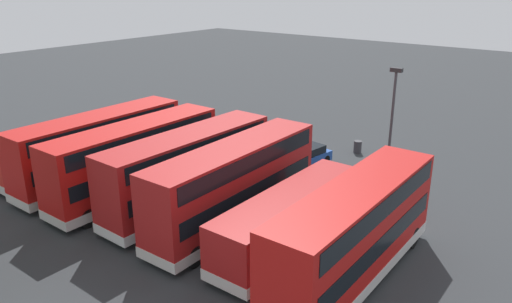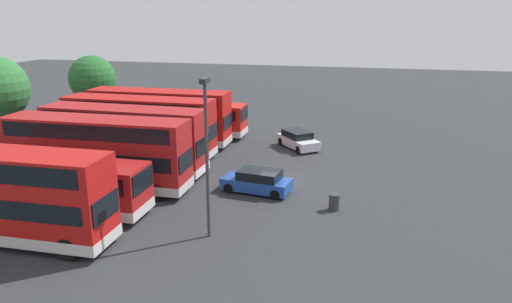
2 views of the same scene
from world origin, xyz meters
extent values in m
plane|color=#2D3033|center=(0.00, 0.00, 0.00)|extent=(140.00, 140.00, 0.00)
cube|color=silver|center=(-10.91, 11.61, 0.62)|extent=(2.72, 11.66, 0.55)
cube|color=black|center=(-10.85, 5.78, 2.25)|extent=(2.25, 0.08, 1.10)
cylinder|color=black|center=(-9.74, 7.23, 0.55)|extent=(0.31, 1.10, 1.10)
cylinder|color=black|center=(-11.99, 7.20, 0.55)|extent=(0.31, 1.10, 1.10)
cube|color=#A51919|center=(-7.17, 10.94, 1.65)|extent=(2.57, 10.26, 2.60)
cube|color=silver|center=(-7.17, 10.94, 0.62)|extent=(2.61, 10.30, 0.55)
cube|color=black|center=(-7.17, 10.94, 2.25)|extent=(2.63, 9.46, 0.90)
cube|color=black|center=(-7.16, 5.78, 2.25)|extent=(2.25, 0.06, 1.10)
cylinder|color=black|center=(-6.04, 7.21, 0.55)|extent=(0.30, 1.10, 1.10)
cylinder|color=black|center=(-8.29, 7.21, 0.55)|extent=(0.30, 1.10, 1.10)
cylinder|color=black|center=(-6.05, 14.67, 0.55)|extent=(0.30, 1.10, 1.10)
cube|color=#A51919|center=(-3.39, 10.74, 2.45)|extent=(2.72, 11.69, 4.20)
cube|color=silver|center=(-3.39, 10.74, 0.62)|extent=(2.76, 11.73, 0.55)
cube|color=black|center=(-3.39, 10.74, 2.25)|extent=(2.77, 10.89, 0.90)
cube|color=black|center=(-3.39, 10.74, 3.95)|extent=(2.77, 10.89, 0.90)
cube|color=black|center=(-3.30, 4.88, 2.25)|extent=(2.25, 0.09, 1.10)
cylinder|color=black|center=(-2.20, 6.33, 0.55)|extent=(0.32, 1.10, 1.10)
cylinder|color=black|center=(-4.45, 6.29, 0.55)|extent=(0.32, 1.10, 1.10)
cylinder|color=black|center=(-2.33, 15.18, 0.55)|extent=(0.32, 1.10, 1.10)
cylinder|color=black|center=(-4.58, 15.14, 0.55)|extent=(0.32, 1.10, 1.10)
cube|color=#A51919|center=(0.04, 10.72, 2.45)|extent=(2.77, 11.45, 4.20)
cube|color=silver|center=(0.04, 10.72, 0.62)|extent=(2.81, 11.49, 0.55)
cube|color=black|center=(0.04, 10.72, 2.25)|extent=(2.81, 10.65, 0.90)
cube|color=black|center=(0.04, 10.72, 3.95)|extent=(2.81, 10.65, 0.90)
cube|color=black|center=(-0.07, 4.99, 2.25)|extent=(2.25, 0.10, 1.10)
cylinder|color=black|center=(1.08, 6.40, 0.55)|extent=(0.32, 1.11, 1.10)
cylinder|color=black|center=(-1.17, 6.44, 0.55)|extent=(0.32, 1.11, 1.10)
cylinder|color=black|center=(1.25, 15.00, 0.55)|extent=(0.32, 1.11, 1.10)
cylinder|color=black|center=(-1.00, 15.04, 0.55)|extent=(0.32, 1.11, 1.10)
cube|color=#B71411|center=(3.82, 11.46, 2.45)|extent=(2.55, 11.61, 4.20)
cube|color=silver|center=(3.82, 11.46, 0.62)|extent=(2.59, 11.65, 0.55)
cube|color=black|center=(3.82, 11.46, 2.25)|extent=(2.61, 10.81, 0.90)
cube|color=black|center=(3.82, 11.46, 3.95)|extent=(2.61, 10.81, 0.90)
cube|color=black|center=(3.82, 5.63, 2.25)|extent=(2.25, 0.06, 1.10)
cylinder|color=black|center=(4.94, 7.06, 0.55)|extent=(0.30, 1.10, 1.10)
cylinder|color=black|center=(2.69, 7.06, 0.55)|extent=(0.30, 1.10, 1.10)
cylinder|color=black|center=(4.94, 15.87, 0.55)|extent=(0.30, 1.10, 1.10)
cylinder|color=black|center=(2.69, 15.87, 0.55)|extent=(0.30, 1.10, 1.10)
cube|color=#B71411|center=(7.42, 11.43, 2.45)|extent=(2.63, 11.77, 4.20)
cube|color=silver|center=(7.42, 11.43, 0.62)|extent=(2.67, 11.81, 0.55)
cube|color=black|center=(7.42, 11.43, 2.25)|extent=(2.68, 10.97, 0.90)
cube|color=black|center=(7.42, 11.43, 3.95)|extent=(2.68, 10.97, 0.90)
cube|color=black|center=(7.46, 5.52, 2.25)|extent=(2.25, 0.07, 1.10)
cylinder|color=black|center=(8.57, 6.96, 0.55)|extent=(0.31, 1.10, 1.10)
cylinder|color=black|center=(6.32, 6.94, 0.55)|extent=(0.31, 1.10, 1.10)
cylinder|color=black|center=(8.52, 15.91, 0.55)|extent=(0.31, 1.10, 1.10)
cylinder|color=black|center=(6.27, 15.89, 0.55)|extent=(0.31, 1.10, 1.10)
cube|color=red|center=(10.75, 11.01, 1.65)|extent=(2.61, 11.95, 2.60)
cube|color=silver|center=(10.75, 11.01, 0.62)|extent=(2.65, 11.99, 0.55)
cube|color=black|center=(10.75, 11.01, 2.25)|extent=(2.67, 11.15, 0.90)
cube|color=black|center=(10.78, 5.01, 2.25)|extent=(2.25, 0.07, 1.10)
cylinder|color=black|center=(11.90, 6.45, 0.55)|extent=(0.31, 1.10, 1.10)
cylinder|color=black|center=(9.65, 6.44, 0.55)|extent=(0.31, 1.10, 1.10)
cylinder|color=black|center=(11.85, 15.59, 0.55)|extent=(0.31, 1.10, 1.10)
cylinder|color=black|center=(9.60, 15.57, 0.55)|extent=(0.31, 1.10, 1.10)
cube|color=silver|center=(8.88, -0.04, 0.53)|extent=(4.29, 3.98, 0.70)
cube|color=black|center=(9.03, 0.09, 1.15)|extent=(2.93, 2.82, 0.55)
cylinder|color=black|center=(8.28, -1.57, 0.32)|extent=(0.63, 0.58, 0.64)
cylinder|color=black|center=(7.26, -0.34, 0.32)|extent=(0.63, 0.58, 0.64)
cylinder|color=black|center=(10.50, 0.26, 0.32)|extent=(0.63, 0.58, 0.64)
cylinder|color=black|center=(9.48, 1.50, 0.32)|extent=(0.63, 0.58, 0.64)
cube|color=#1E479E|center=(-1.65, 0.95, 0.53)|extent=(2.37, 4.44, 0.70)
cube|color=black|center=(-1.68, 0.76, 1.15)|extent=(1.98, 2.74, 0.55)
cylinder|color=black|center=(-2.23, 2.56, 0.32)|extent=(0.31, 0.66, 0.64)
cylinder|color=black|center=(-0.65, 2.34, 0.32)|extent=(0.31, 0.66, 0.64)
cylinder|color=black|center=(-2.65, -0.43, 0.32)|extent=(0.31, 0.66, 0.64)
cylinder|color=black|center=(-1.07, -0.66, 0.32)|extent=(0.31, 0.66, 0.64)
cylinder|color=#38383D|center=(-8.20, 1.81, 3.81)|extent=(0.16, 0.16, 7.62)
cube|color=#262628|center=(-8.20, 1.81, 7.77)|extent=(0.70, 0.30, 0.24)
cylinder|color=#333338|center=(-3.39, -3.97, 0.47)|extent=(0.60, 0.60, 0.95)
cylinder|color=#4C3823|center=(15.42, 22.42, 1.23)|extent=(0.36, 0.36, 2.46)
sphere|color=#236028|center=(15.42, 22.42, 4.12)|extent=(4.76, 4.76, 4.76)
cylinder|color=#4C3823|center=(2.55, 22.82, 1.62)|extent=(0.36, 0.36, 3.24)
camera|label=1|loc=(-19.06, 29.23, 12.87)|focal=34.60mm
camera|label=2|loc=(-29.10, -5.64, 10.83)|focal=34.00mm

